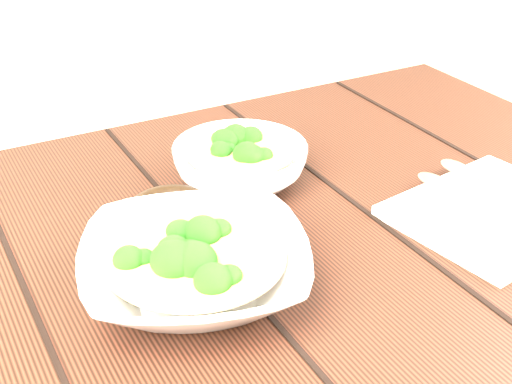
# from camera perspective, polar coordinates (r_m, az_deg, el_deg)

# --- Properties ---
(table) EXTENTS (1.20, 0.80, 0.75)m
(table) POSITION_cam_1_polar(r_m,az_deg,el_deg) (0.86, -1.29, -11.80)
(table) COLOR black
(table) RESTS_ON ground
(soup_bowl_front) EXTENTS (0.29, 0.29, 0.07)m
(soup_bowl_front) POSITION_cam_1_polar(r_m,az_deg,el_deg) (0.72, -4.88, -5.97)
(soup_bowl_front) COLOR silver
(soup_bowl_front) RESTS_ON table
(soup_bowl_back) EXTENTS (0.19, 0.19, 0.06)m
(soup_bowl_back) POSITION_cam_1_polar(r_m,az_deg,el_deg) (0.92, -1.27, 2.30)
(soup_bowl_back) COLOR silver
(soup_bowl_back) RESTS_ON table
(trivet) EXTENTS (0.13, 0.13, 0.03)m
(trivet) POSITION_cam_1_polar(r_m,az_deg,el_deg) (0.84, -6.76, -1.74)
(trivet) COLOR black
(trivet) RESTS_ON table
(napkin) EXTENTS (0.25, 0.22, 0.01)m
(napkin) POSITION_cam_1_polar(r_m,az_deg,el_deg) (0.90, 18.51, -1.57)
(napkin) COLOR beige
(napkin) RESTS_ON table
(spoon_left) EXTENTS (0.03, 0.19, 0.01)m
(spoon_left) POSITION_cam_1_polar(r_m,az_deg,el_deg) (0.91, 15.78, -0.08)
(spoon_left) COLOR #9E9C8C
(spoon_left) RESTS_ON napkin
(spoon_right) EXTENTS (0.03, 0.19, 0.01)m
(spoon_right) POSITION_cam_1_polar(r_m,az_deg,el_deg) (0.95, 17.19, 0.96)
(spoon_right) COLOR #9E9C8C
(spoon_right) RESTS_ON napkin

